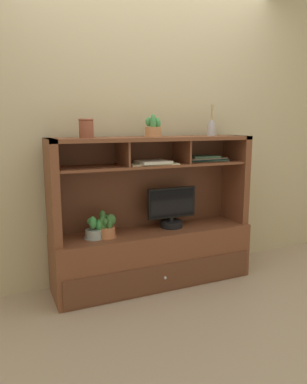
{
  "coord_description": "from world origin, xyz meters",
  "views": [
    {
      "loc": [
        -1.19,
        -2.69,
        1.35
      ],
      "look_at": [
        0.0,
        0.0,
        0.79
      ],
      "focal_mm": 34.16,
      "sensor_mm": 36.0,
      "label": 1
    }
  ],
  "objects_px": {
    "potted_orchid": "(106,226)",
    "magazine_stack_centre": "(204,158)",
    "diffuser_bottle": "(211,129)",
    "potted_succulent": "(153,129)",
    "tv_monitor": "(172,210)",
    "ceramic_vase": "(86,128)",
    "media_console": "(153,240)",
    "potted_fern": "(94,230)",
    "magazine_stack_left": "(153,163)"
  },
  "relations": [
    {
      "from": "diffuser_bottle",
      "to": "potted_succulent",
      "type": "distance_m",
      "value": 0.54
    },
    {
      "from": "media_console",
      "to": "potted_succulent",
      "type": "height_order",
      "value": "potted_succulent"
    },
    {
      "from": "potted_orchid",
      "to": "media_console",
      "type": "bearing_deg",
      "value": 5.68
    },
    {
      "from": "magazine_stack_centre",
      "to": "diffuser_bottle",
      "type": "distance_m",
      "value": 0.26
    },
    {
      "from": "tv_monitor",
      "to": "potted_orchid",
      "type": "height_order",
      "value": "tv_monitor"
    },
    {
      "from": "diffuser_bottle",
      "to": "magazine_stack_left",
      "type": "bearing_deg",
      "value": -174.77
    },
    {
      "from": "magazine_stack_left",
      "to": "diffuser_bottle",
      "type": "distance_m",
      "value": 0.63
    },
    {
      "from": "potted_succulent",
      "to": "ceramic_vase",
      "type": "height_order",
      "value": "potted_succulent"
    },
    {
      "from": "diffuser_bottle",
      "to": "ceramic_vase",
      "type": "xyz_separation_m",
      "value": [
        -1.09,
        -0.02,
        0.01
      ]
    },
    {
      "from": "tv_monitor",
      "to": "diffuser_bottle",
      "type": "xyz_separation_m",
      "value": [
        0.37,
        0.0,
        0.68
      ]
    },
    {
      "from": "magazine_stack_left",
      "to": "ceramic_vase",
      "type": "xyz_separation_m",
      "value": [
        -0.52,
        0.03,
        0.27
      ]
    },
    {
      "from": "diffuser_bottle",
      "to": "potted_orchid",
      "type": "bearing_deg",
      "value": -177.5
    },
    {
      "from": "tv_monitor",
      "to": "ceramic_vase",
      "type": "height_order",
      "value": "ceramic_vase"
    },
    {
      "from": "magazine_stack_left",
      "to": "potted_succulent",
      "type": "distance_m",
      "value": 0.27
    },
    {
      "from": "tv_monitor",
      "to": "diffuser_bottle",
      "type": "relative_size",
      "value": 1.62
    },
    {
      "from": "potted_succulent",
      "to": "diffuser_bottle",
      "type": "bearing_deg",
      "value": -0.11
    },
    {
      "from": "tv_monitor",
      "to": "diffuser_bottle",
      "type": "bearing_deg",
      "value": 0.0
    },
    {
      "from": "diffuser_bottle",
      "to": "potted_succulent",
      "type": "xyz_separation_m",
      "value": [
        -0.54,
        0.0,
        0.0
      ]
    },
    {
      "from": "potted_fern",
      "to": "ceramic_vase",
      "type": "bearing_deg",
      "value": 157.5
    },
    {
      "from": "media_console",
      "to": "potted_orchid",
      "type": "bearing_deg",
      "value": -174.32
    },
    {
      "from": "potted_orchid",
      "to": "diffuser_bottle",
      "type": "bearing_deg",
      "value": 2.5
    },
    {
      "from": "potted_orchid",
      "to": "potted_succulent",
      "type": "relative_size",
      "value": 1.18
    },
    {
      "from": "potted_orchid",
      "to": "diffuser_bottle",
      "type": "xyz_separation_m",
      "value": [
        0.96,
        0.04,
        0.74
      ]
    },
    {
      "from": "potted_orchid",
      "to": "potted_succulent",
      "type": "bearing_deg",
      "value": 5.83
    },
    {
      "from": "media_console",
      "to": "diffuser_bottle",
      "type": "height_order",
      "value": "diffuser_bottle"
    },
    {
      "from": "media_console",
      "to": "potted_orchid",
      "type": "height_order",
      "value": "media_console"
    },
    {
      "from": "magazine_stack_left",
      "to": "diffuser_bottle",
      "type": "xyz_separation_m",
      "value": [
        0.57,
        0.05,
        0.26
      ]
    },
    {
      "from": "potted_fern",
      "to": "diffuser_bottle",
      "type": "xyz_separation_m",
      "value": [
        1.06,
        0.04,
        0.77
      ]
    },
    {
      "from": "magazine_stack_left",
      "to": "media_console",
      "type": "bearing_deg",
      "value": 64.26
    },
    {
      "from": "media_console",
      "to": "diffuser_bottle",
      "type": "distance_m",
      "value": 1.07
    },
    {
      "from": "ceramic_vase",
      "to": "magazine_stack_left",
      "type": "bearing_deg",
      "value": -3.27
    },
    {
      "from": "ceramic_vase",
      "to": "media_console",
      "type": "bearing_deg",
      "value": 2.32
    },
    {
      "from": "tv_monitor",
      "to": "potted_orchid",
      "type": "relative_size",
      "value": 2.04
    },
    {
      "from": "tv_monitor",
      "to": "diffuser_bottle",
      "type": "height_order",
      "value": "diffuser_bottle"
    },
    {
      "from": "tv_monitor",
      "to": "ceramic_vase",
      "type": "relative_size",
      "value": 3.09
    },
    {
      "from": "potted_fern",
      "to": "ceramic_vase",
      "type": "xyz_separation_m",
      "value": [
        -0.03,
        0.01,
        0.78
      ]
    },
    {
      "from": "potted_orchid",
      "to": "ceramic_vase",
      "type": "height_order",
      "value": "ceramic_vase"
    },
    {
      "from": "potted_fern",
      "to": "diffuser_bottle",
      "type": "relative_size",
      "value": 0.68
    },
    {
      "from": "magazine_stack_left",
      "to": "ceramic_vase",
      "type": "distance_m",
      "value": 0.59
    },
    {
      "from": "media_console",
      "to": "ceramic_vase",
      "type": "distance_m",
      "value": 1.08
    },
    {
      "from": "potted_orchid",
      "to": "magazine_stack_centre",
      "type": "xyz_separation_m",
      "value": [
        0.92,
        0.07,
        0.49
      ]
    },
    {
      "from": "magazine_stack_left",
      "to": "magazine_stack_centre",
      "type": "distance_m",
      "value": 0.53
    },
    {
      "from": "diffuser_bottle",
      "to": "tv_monitor",
      "type": "bearing_deg",
      "value": -180.0
    },
    {
      "from": "magazine_stack_left",
      "to": "magazine_stack_centre",
      "type": "xyz_separation_m",
      "value": [
        0.53,
        0.08,
        0.01
      ]
    },
    {
      "from": "media_console",
      "to": "diffuser_bottle",
      "type": "relative_size",
      "value": 6.28
    },
    {
      "from": "tv_monitor",
      "to": "magazine_stack_centre",
      "type": "xyz_separation_m",
      "value": [
        0.33,
        0.03,
        0.43
      ]
    },
    {
      "from": "tv_monitor",
      "to": "potted_fern",
      "type": "relative_size",
      "value": 2.37
    },
    {
      "from": "tv_monitor",
      "to": "potted_orchid",
      "type": "bearing_deg",
      "value": -175.94
    },
    {
      "from": "diffuser_bottle",
      "to": "ceramic_vase",
      "type": "height_order",
      "value": "diffuser_bottle"
    },
    {
      "from": "potted_succulent",
      "to": "ceramic_vase",
      "type": "xyz_separation_m",
      "value": [
        -0.55,
        -0.02,
        0.01
      ]
    }
  ]
}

